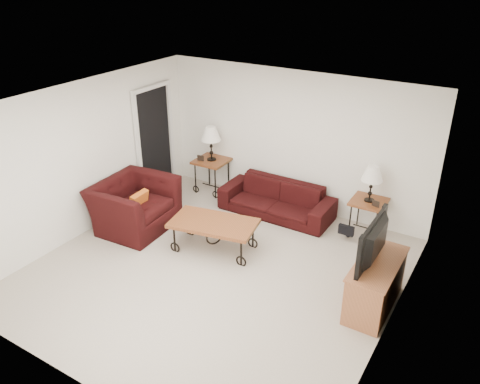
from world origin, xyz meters
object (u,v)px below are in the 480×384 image
object	(u,v)px
sofa	(276,199)
side_table_right	(367,217)
side_table_left	(212,176)
lamp_right	(371,184)
coffee_table	(214,236)
television	(380,243)
lamp_left	(211,143)
tv_stand	(375,285)
backpack	(349,224)
armchair	(135,205)

from	to	relation	value
sofa	side_table_right	distance (m)	1.60
side_table_left	side_table_right	xyz separation A→B (m)	(3.10, 0.00, -0.03)
sofa	lamp_right	xyz separation A→B (m)	(1.59, 0.18, 0.62)
coffee_table	television	size ratio (longest dim) A/B	1.29
lamp_left	lamp_right	world-z (taller)	lamp_left
side_table_right	lamp_right	size ratio (longest dim) A/B	1.00
lamp_left	tv_stand	distance (m)	4.23
lamp_left	backpack	xyz separation A→B (m)	(2.90, -0.28, -0.75)
tv_stand	television	world-z (taller)	television
side_table_right	armchair	size ratio (longest dim) A/B	0.48
side_table_right	tv_stand	world-z (taller)	tv_stand
tv_stand	backpack	xyz separation A→B (m)	(-0.88, 1.50, -0.09)
sofa	lamp_right	size ratio (longest dim) A/B	3.32
lamp_right	side_table_right	bearing A→B (deg)	0.00
side_table_right	armchair	bearing A→B (deg)	-151.74
backpack	side_table_left	bearing A→B (deg)	-173.39
tv_stand	sofa	bearing A→B (deg)	144.89
lamp_left	tv_stand	world-z (taller)	lamp_left
sofa	side_table_left	xyz separation A→B (m)	(-1.51, 0.18, 0.04)
sofa	lamp_left	world-z (taller)	lamp_left
side_table_left	lamp_right	distance (m)	3.15
side_table_left	coffee_table	distance (m)	2.11
television	backpack	xyz separation A→B (m)	(-0.86, 1.50, -0.73)
sofa	coffee_table	distance (m)	1.57
coffee_table	lamp_left	bearing A→B (deg)	125.12
sofa	armchair	bearing A→B (deg)	-137.85
side_table_right	armchair	xyz separation A→B (m)	(-3.42, -1.84, 0.11)
lamp_right	tv_stand	world-z (taller)	lamp_right
tv_stand	lamp_left	bearing A→B (deg)	154.83
sofa	tv_stand	xyz separation A→B (m)	(2.27, -1.60, 0.05)
tv_stand	backpack	world-z (taller)	tv_stand
backpack	coffee_table	bearing A→B (deg)	-127.36
sofa	lamp_left	size ratio (longest dim) A/B	3.04
side_table_right	lamp_right	world-z (taller)	lamp_right
lamp_right	side_table_left	bearing A→B (deg)	-180.00
television	lamp_right	bearing A→B (deg)	-159.47
side_table_left	lamp_left	size ratio (longest dim) A/B	1.00
side_table_left	tv_stand	world-z (taller)	tv_stand
side_table_left	lamp_left	world-z (taller)	lamp_left
side_table_right	backpack	distance (m)	0.35
lamp_right	backpack	xyz separation A→B (m)	(-0.19, -0.28, -0.66)
lamp_right	armchair	world-z (taller)	lamp_right
armchair	backpack	distance (m)	3.58
side_table_left	television	xyz separation A→B (m)	(3.77, -1.78, 0.65)
lamp_left	side_table_left	bearing A→B (deg)	0.00
television	lamp_left	bearing A→B (deg)	-115.29
armchair	side_table_left	bearing A→B (deg)	-13.27
side_table_left	lamp_right	bearing A→B (deg)	0.00
coffee_table	backpack	size ratio (longest dim) A/B	2.62
sofa	television	distance (m)	2.85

